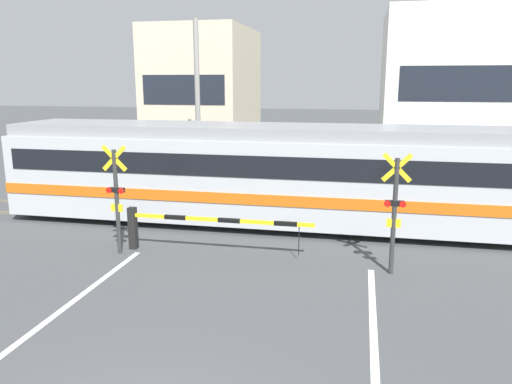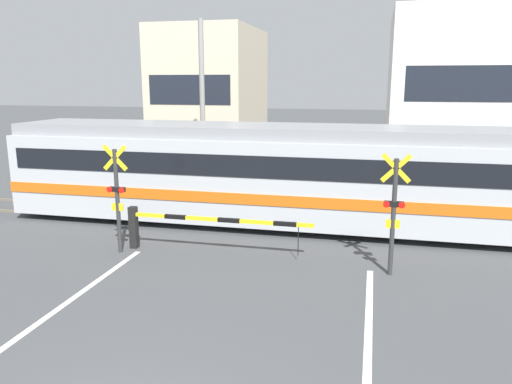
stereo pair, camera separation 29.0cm
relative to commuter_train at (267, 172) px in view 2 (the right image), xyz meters
name	(u,v)px [view 2 (the right image)]	position (x,y,z in m)	size (l,w,h in m)	color
rail_track_near	(270,228)	(0.26, -0.72, -1.64)	(50.00, 0.10, 0.08)	#6B6051
rail_track_far	(279,216)	(0.26, 0.72, -1.64)	(50.00, 0.10, 0.08)	#6B6051
commuter_train	(267,172)	(0.00, 0.00, 0.00)	(16.44, 3.03, 3.13)	#B7BCC1
crossing_barrier_near	(183,223)	(-1.59, -3.22, -0.89)	(5.00, 0.20, 1.15)	black
crossing_barrier_far	(340,185)	(2.10, 2.86, -0.89)	(5.00, 0.20, 1.15)	black
crossing_signal_left	(117,194)	(-3.22, -3.64, -0.09)	(0.68, 0.15, 2.88)	#333333
crossing_signal_right	(394,209)	(3.73, -3.64, -0.09)	(0.68, 0.15, 2.88)	#333333
pedestrian	(322,164)	(1.09, 6.40, -0.73)	(0.38, 0.22, 1.65)	brown
building_left_of_street	(211,95)	(-5.94, 12.50, 2.01)	(5.14, 6.94, 7.37)	beige
building_right_of_street	(467,91)	(7.72, 12.50, 2.29)	(7.67, 6.94, 7.93)	white
utility_pole_streetside	(202,104)	(-3.97, 5.36, 1.83)	(0.22, 0.22, 7.01)	gray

